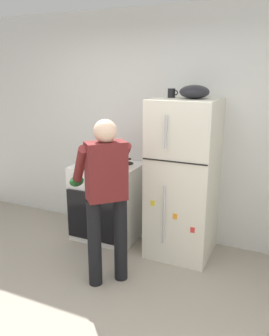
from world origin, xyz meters
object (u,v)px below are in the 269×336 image
at_px(refrigerator, 183,179).
at_px(coffee_mug, 172,93).
at_px(stove_range, 108,201).
at_px(person_cook, 106,188).
at_px(red_pot, 117,161).
at_px(mixing_bowl, 194,92).

xyz_separation_m(refrigerator, coffee_mug, (-0.18, 0.05, 0.91)).
relative_size(stove_range, person_cook, 0.58).
distance_m(refrigerator, person_cook, 0.98).
distance_m(refrigerator, red_pot, 0.79).
xyz_separation_m(refrigerator, stove_range, (-0.94, -0.01, -0.41)).
bearing_deg(coffee_mug, mixing_bowl, -10.99).
bearing_deg(stove_range, mixing_bowl, 0.58).
bearing_deg(person_cook, stove_range, 118.19).
distance_m(stove_range, person_cook, 1.07).
relative_size(refrigerator, coffee_mug, 15.45).
xyz_separation_m(stove_range, coffee_mug, (0.76, 0.06, 1.32)).
relative_size(red_pot, coffee_mug, 3.03).
bearing_deg(refrigerator, person_cook, -120.19).
bearing_deg(refrigerator, coffee_mug, 164.17).
bearing_deg(mixing_bowl, refrigerator, -179.78).
bearing_deg(coffee_mug, person_cook, -109.37).
distance_m(refrigerator, stove_range, 1.03).
height_order(person_cook, coffee_mug, coffee_mug).
bearing_deg(mixing_bowl, red_pot, -176.68).
relative_size(red_pot, mixing_bowl, 1.12).
xyz_separation_m(red_pot, coffee_mug, (0.60, 0.10, 0.79)).
distance_m(refrigerator, mixing_bowl, 0.94).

